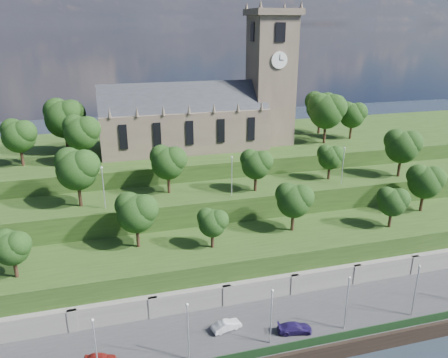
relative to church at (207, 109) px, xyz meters
name	(u,v)px	position (x,y,z in m)	size (l,w,h in m)	color
promenade	(274,328)	(-0.79, -39.98, -21.52)	(160.00, 12.00, 2.00)	#2D2D30
fence	(292,346)	(-0.79, -45.38, -19.92)	(160.00, 0.10, 1.20)	#173317
retaining_wall	(259,293)	(-0.79, -34.01, -20.02)	(160.00, 2.10, 5.00)	slate
embankment_lower	(246,263)	(-0.79, -27.98, -18.52)	(160.00, 12.00, 8.00)	#213B13
embankment_upper	(226,221)	(-0.79, -16.98, -16.52)	(160.00, 10.00, 12.00)	#213B13
hilltop	(200,175)	(-0.79, 4.02, -15.02)	(160.00, 32.00, 15.00)	#213B13
church	(207,109)	(0.00, 0.00, 0.00)	(38.60, 12.35, 27.60)	brown
trees_lower	(272,203)	(3.36, -27.40, -9.40)	(69.20, 8.98, 8.26)	black
trees_upper	(239,158)	(1.16, -17.88, -4.89)	(62.49, 8.64, 9.18)	black
trees_hilltop	(206,116)	(-0.44, -1.23, -1.04)	(71.48, 16.11, 10.54)	black
lamp_posts_promenade	(271,312)	(-2.79, -43.48, -16.14)	(60.36, 0.36, 7.56)	#B2B2B7
lamp_posts_upper	(232,173)	(-0.79, -19.98, -6.59)	(40.36, 0.36, 6.69)	#B2B2B7
car_middle	(227,325)	(-7.22, -39.74, -19.89)	(1.34, 3.84, 1.27)	silver
car_right	(295,328)	(0.87, -42.48, -19.89)	(1.76, 4.33, 1.26)	#21154C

